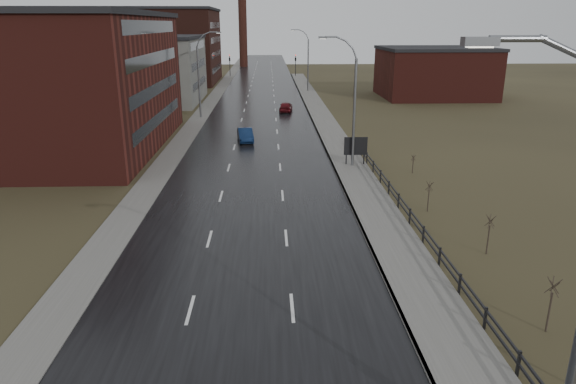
{
  "coord_description": "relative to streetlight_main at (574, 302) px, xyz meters",
  "views": [
    {
      "loc": [
        1.34,
        -8.4,
        12.3
      ],
      "look_at": [
        2.4,
        19.86,
        3.0
      ],
      "focal_mm": 32.0,
      "sensor_mm": 36.0,
      "label": 1
    }
  ],
  "objects": [
    {
      "name": "sidewalk_left",
      "position": [
        -16.67,
        58.0,
        -6.0
      ],
      "size": [
        2.4,
        260.0,
        0.12
      ],
      "primitive_type": "cube",
      "color": "#595651",
      "rests_on": "ground"
    },
    {
      "name": "shrub_c",
      "position": [
        4.4,
        7.82,
        -4.74
      ],
      "size": [
        0.58,
        0.62,
        2.47
      ],
      "color": "#382D23",
      "rests_on": "ground"
    },
    {
      "name": "car_near",
      "position": [
        -9.72,
        44.71,
        -5.34
      ],
      "size": [
        2.07,
        4.54,
        1.44
      ],
      "primitive_type": "imported",
      "rotation": [
        0.0,
        0.0,
        0.13
      ],
      "color": "#0D1E41",
      "rests_on": "ground"
    },
    {
      "name": "traffic_light_right",
      "position": [
        -0.47,
        118.0,
        -1.46
      ],
      "size": [
        0.58,
        2.73,
        5.3
      ],
      "color": "black",
      "rests_on": "ground"
    },
    {
      "name": "warehouse_far",
      "position": [
        -31.47,
        106.0,
        1.7
      ],
      "size": [
        26.52,
        24.48,
        15.5
      ],
      "color": "#331611",
      "rests_on": "ground"
    },
    {
      "name": "guardrail",
      "position": [
        1.83,
        16.32,
        -5.35
      ],
      "size": [
        0.1,
        53.05,
        1.1
      ],
      "color": "black",
      "rests_on": "ground"
    },
    {
      "name": "streetlight_main",
      "position": [
        0.0,
        0.0,
        0.0
      ],
      "size": [
        3.91,
        0.29,
        12.11
      ],
      "color": "slate",
      "rests_on": "ground"
    },
    {
      "name": "traffic_light_left",
      "position": [
        -16.47,
        118.0,
        -1.46
      ],
      "size": [
        0.58,
        2.73,
        5.3
      ],
      "color": "black",
      "rests_on": "ground"
    },
    {
      "name": "sidewalk_right",
      "position": [
        0.13,
        33.0,
        -5.97
      ],
      "size": [
        3.2,
        180.0,
        0.18
      ],
      "primitive_type": "cube",
      "color": "#595651",
      "rests_on": "ground"
    },
    {
      "name": "billboard",
      "position": [
        0.63,
        34.32,
        -4.27
      ],
      "size": [
        2.1,
        0.17,
        2.69
      ],
      "color": "black",
      "rests_on": "ground"
    },
    {
      "name": "warehouse_mid",
      "position": [
        -26.46,
        76.0,
        -0.8
      ],
      "size": [
        16.32,
        20.4,
        10.5
      ],
      "color": "slate",
      "rests_on": "ground"
    },
    {
      "name": "streetlight_left",
      "position": [
        -16.17,
        60.0,
        -0.22
      ],
      "size": [
        3.36,
        0.28,
        11.35
      ],
      "color": "slate",
      "rests_on": "ground"
    },
    {
      "name": "shrub_e",
      "position": [
        3.7,
        22.33,
        -4.92
      ],
      "size": [
        0.51,
        0.54,
        2.15
      ],
      "color": "#382D23",
      "rests_on": "ground"
    },
    {
      "name": "shrub_d",
      "position": [
        4.99,
        15.43,
        -4.83
      ],
      "size": [
        0.55,
        0.58,
        2.31
      ],
      "color": "#382D23",
      "rests_on": "ground"
    },
    {
      "name": "shrub_f",
      "position": [
        5.23,
        31.82,
        -5.2
      ],
      "size": [
        0.39,
        0.41,
        1.62
      ],
      "color": "#382D23",
      "rests_on": "ground"
    },
    {
      "name": "road",
      "position": [
        -8.47,
        58.0,
        -6.03
      ],
      "size": [
        14.0,
        300.0,
        0.06
      ],
      "primitive_type": "cube",
      "color": "black",
      "rests_on": "ground"
    },
    {
      "name": "curb_right",
      "position": [
        -1.39,
        33.0,
        -5.97
      ],
      "size": [
        0.16,
        180.0,
        0.18
      ],
      "primitive_type": "cube",
      "color": "slate",
      "rests_on": "ground"
    },
    {
      "name": "smokestack",
      "position": [
        -14.47,
        148.0,
        9.44
      ],
      "size": [
        2.7,
        2.7,
        30.7
      ],
      "color": "#331611",
      "rests_on": "ground"
    },
    {
      "name": "warehouse_near",
      "position": [
        -29.46,
        43.0,
        0.7
      ],
      "size": [
        22.44,
        28.56,
        13.5
      ],
      "color": "#471914",
      "rests_on": "ground"
    },
    {
      "name": "streetlight_right_far",
      "position": [
        0.03,
        88.0,
        -0.22
      ],
      "size": [
        3.36,
        0.28,
        11.35
      ],
      "color": "slate",
      "rests_on": "ground"
    },
    {
      "name": "car_far",
      "position": [
        -4.63,
        64.44,
        -5.32
      ],
      "size": [
        2.23,
        4.51,
        1.48
      ],
      "primitive_type": "imported",
      "rotation": [
        0.0,
        0.0,
        3.03
      ],
      "color": "#550E13",
      "rests_on": "ground"
    },
    {
      "name": "building_right",
      "position": [
        21.83,
        80.0,
        -1.8
      ],
      "size": [
        18.36,
        16.32,
        8.5
      ],
      "color": "#471914",
      "rests_on": "ground"
    },
    {
      "name": "streetlight_right_mid",
      "position": [
        0.03,
        34.0,
        -0.22
      ],
      "size": [
        3.36,
        0.28,
        11.35
      ],
      "color": "slate",
      "rests_on": "ground"
    }
  ]
}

